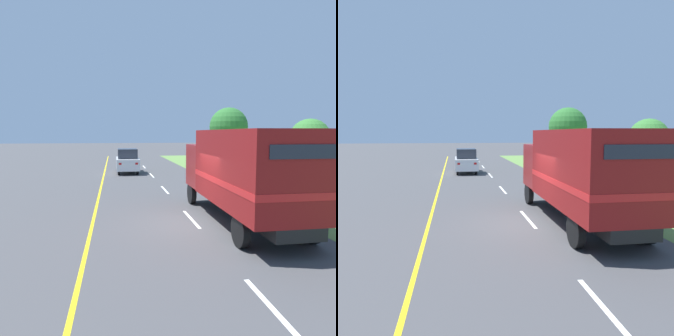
{
  "view_description": "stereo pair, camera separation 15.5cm",
  "coord_description": "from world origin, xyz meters",
  "views": [
    {
      "loc": [
        -2.88,
        -11.35,
        3.27
      ],
      "look_at": [
        0.3,
        7.89,
        1.2
      ],
      "focal_mm": 35.0,
      "sensor_mm": 36.0,
      "label": 1
    },
    {
      "loc": [
        -2.73,
        -11.37,
        3.27
      ],
      "look_at": [
        0.3,
        7.89,
        1.2
      ],
      "focal_mm": 35.0,
      "sensor_mm": 36.0,
      "label": 2
    }
  ],
  "objects": [
    {
      "name": "highway_sign",
      "position": [
        5.96,
        5.49,
        1.91
      ],
      "size": [
        1.87,
        0.09,
        2.94
      ],
      "color": "#9E9EA3",
      "rests_on": "ground"
    },
    {
      "name": "centre_dash_nearest",
      "position": [
        0.0,
        -5.99,
        0.0
      ],
      "size": [
        0.12,
        2.6,
        0.01
      ],
      "primitive_type": "cube",
      "color": "white",
      "rests_on": "ground"
    },
    {
      "name": "ground_plane",
      "position": [
        0.0,
        0.0,
        0.0
      ],
      "size": [
        200.0,
        200.0,
        0.0
      ],
      "primitive_type": "plane",
      "color": "#444447"
    },
    {
      "name": "edge_line_yellow",
      "position": [
        -3.7,
        9.8,
        0.0
      ],
      "size": [
        0.12,
        52.32,
        0.01
      ],
      "primitive_type": "cube",
      "color": "yellow",
      "rests_on": "ground"
    },
    {
      "name": "centre_dash_farthest",
      "position": [
        0.0,
        27.01,
        0.0
      ],
      "size": [
        0.12,
        2.6,
        0.01
      ],
      "primitive_type": "cube",
      "color": "white",
      "rests_on": "ground"
    },
    {
      "name": "roadside_tree_mid",
      "position": [
        8.5,
        20.22,
        3.91
      ],
      "size": [
        3.82,
        3.82,
        5.84
      ],
      "color": "brown",
      "rests_on": "ground"
    },
    {
      "name": "lead_car_white",
      "position": [
        -1.8,
        15.73,
        1.0
      ],
      "size": [
        1.8,
        3.94,
        2.01
      ],
      "color": "black",
      "rests_on": "ground"
    },
    {
      "name": "centre_dash_mid_a",
      "position": [
        0.0,
        7.21,
        0.0
      ],
      "size": [
        0.12,
        2.6,
        0.01
      ],
      "primitive_type": "cube",
      "color": "white",
      "rests_on": "ground"
    },
    {
      "name": "centre_dash_far",
      "position": [
        0.0,
        20.41,
        0.0
      ],
      "size": [
        0.12,
        2.6,
        0.01
      ],
      "primitive_type": "cube",
      "color": "white",
      "rests_on": "ground"
    },
    {
      "name": "horse_trailer_truck",
      "position": [
        1.78,
        -0.25,
        1.92
      ],
      "size": [
        2.61,
        8.03,
        3.39
      ],
      "color": "black",
      "rests_on": "ground"
    },
    {
      "name": "centre_dash_near",
      "position": [
        0.0,
        0.61,
        0.0
      ],
      "size": [
        0.12,
        2.6,
        0.01
      ],
      "primitive_type": "cube",
      "color": "white",
      "rests_on": "ground"
    },
    {
      "name": "roadside_tree_near",
      "position": [
        11.72,
        11.36,
        2.88
      ],
      "size": [
        2.97,
        2.97,
        4.38
      ],
      "color": "brown",
      "rests_on": "ground"
    },
    {
      "name": "centre_dash_mid_b",
      "position": [
        0.0,
        13.81,
        0.0
      ],
      "size": [
        0.12,
        2.6,
        0.01
      ],
      "primitive_type": "cube",
      "color": "white",
      "rests_on": "ground"
    }
  ]
}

